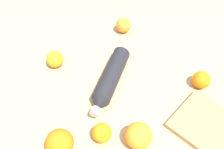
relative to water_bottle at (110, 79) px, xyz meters
name	(u,v)px	position (x,y,z in m)	size (l,w,h in m)	color
ground_plane	(108,84)	(-0.01, 0.00, -0.03)	(2.40, 2.40, 0.00)	tan
water_bottle	(110,79)	(0.00, 0.00, 0.00)	(0.22, 0.27, 0.06)	black
orange_0	(102,133)	(0.16, -0.14, 0.00)	(0.06, 0.06, 0.06)	orange
orange_1	(55,59)	(-0.20, -0.12, 0.00)	(0.07, 0.07, 0.07)	orange
orange_2	(123,25)	(-0.22, 0.22, 0.00)	(0.07, 0.07, 0.07)	orange
orange_3	(139,136)	(0.24, -0.06, 0.01)	(0.08, 0.08, 0.08)	orange
orange_4	(201,80)	(0.19, 0.27, 0.00)	(0.06, 0.06, 0.06)	orange
orange_5	(59,143)	(0.13, -0.26, 0.01)	(0.08, 0.08, 0.08)	orange
cutting_board	(209,127)	(0.33, 0.16, -0.02)	(0.21, 0.19, 0.02)	#99724C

